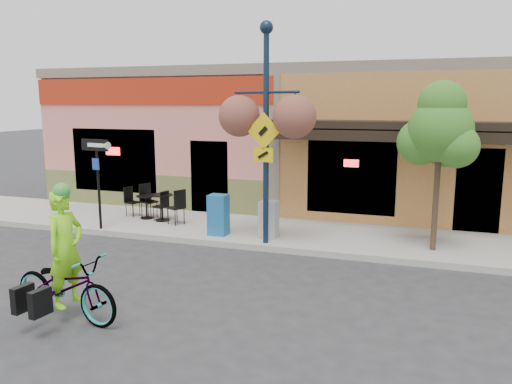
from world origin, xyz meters
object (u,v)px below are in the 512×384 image
at_px(building, 334,136).
at_px(newspaper_box_grey, 269,219).
at_px(cyclist_rider, 67,264).
at_px(lamp_post, 266,135).
at_px(street_tree, 438,166).
at_px(bicycle, 66,287).
at_px(one_way_sign, 99,184).
at_px(newspaper_box_blue, 218,215).

xyz_separation_m(building, newspaper_box_grey, (-0.47, -6.29, -1.64)).
bearing_deg(cyclist_rider, lamp_post, -13.77).
distance_m(building, street_tree, 6.97).
distance_m(bicycle, one_way_sign, 5.40).
bearing_deg(one_way_sign, street_tree, 14.47).
relative_size(bicycle, one_way_sign, 0.87).
bearing_deg(newspaper_box_grey, building, 88.22).
bearing_deg(newspaper_box_grey, cyclist_rider, -105.98).
bearing_deg(building, newspaper_box_blue, -105.12).
distance_m(building, lamp_post, 6.78).
bearing_deg(newspaper_box_blue, newspaper_box_grey, 6.28).
height_order(building, bicycle, building).
distance_m(cyclist_rider, newspaper_box_blue, 5.08).
height_order(newspaper_box_grey, street_tree, street_tree).
relative_size(building, one_way_sign, 7.75).
distance_m(cyclist_rider, lamp_post, 5.34).
distance_m(bicycle, newspaper_box_blue, 5.07).
xyz_separation_m(building, bicycle, (-2.24, -11.48, -1.71)).
distance_m(one_way_sign, street_tree, 8.32).
xyz_separation_m(lamp_post, newspaper_box_grey, (-0.07, 0.47, -2.07)).
bearing_deg(bicycle, newspaper_box_grey, -11.80).
xyz_separation_m(building, street_tree, (3.35, -6.12, -0.21)).
relative_size(lamp_post, one_way_sign, 2.15).
bearing_deg(newspaper_box_grey, lamp_post, -78.72).
height_order(bicycle, newspaper_box_grey, bicycle).
height_order(bicycle, one_way_sign, one_way_sign).
height_order(building, one_way_sign, building).
relative_size(building, newspaper_box_grey, 19.99).
bearing_deg(street_tree, cyclist_rider, -135.95).
bearing_deg(street_tree, lamp_post, -170.23).
bearing_deg(bicycle, one_way_sign, 37.09).
relative_size(newspaper_box_blue, newspaper_box_grey, 1.12).
bearing_deg(newspaper_box_grey, newspaper_box_blue, -171.49).
distance_m(newspaper_box_blue, newspaper_box_grey, 1.28).
xyz_separation_m(one_way_sign, newspaper_box_grey, (4.44, 0.56, -0.72)).
bearing_deg(newspaper_box_blue, one_way_sign, -172.19).
relative_size(one_way_sign, street_tree, 0.62).
bearing_deg(cyclist_rider, bicycle, 97.12).
distance_m(cyclist_rider, one_way_sign, 5.38).
height_order(lamp_post, newspaper_box_grey, lamp_post).
bearing_deg(newspaper_box_blue, street_tree, 3.73).
height_order(newspaper_box_blue, newspaper_box_grey, newspaper_box_blue).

